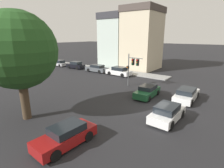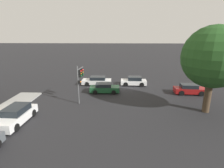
# 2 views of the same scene
# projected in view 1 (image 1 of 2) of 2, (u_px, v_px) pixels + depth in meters

# --- Properties ---
(ground_plane) EXTENTS (300.00, 300.00, 0.00)m
(ground_plane) POSITION_uv_depth(u_px,v_px,m) (153.00, 108.00, 17.68)
(ground_plane) COLOR black
(sidewalk_strip) EXTENTS (3.00, 60.00, 0.18)m
(sidewalk_strip) POSITION_uv_depth(u_px,v_px,m) (58.00, 63.00, 46.67)
(sidewalk_strip) COLOR gray
(sidewalk_strip) RESTS_ON ground_plane
(rowhouse_backdrop) EXTENTS (8.17, 12.69, 12.78)m
(rowhouse_backdrop) POSITION_uv_depth(u_px,v_px,m) (131.00, 39.00, 38.50)
(rowhouse_backdrop) COLOR beige
(rowhouse_backdrop) RESTS_ON ground_plane
(street_tree) EXTENTS (6.26, 6.26, 9.05)m
(street_tree) POSITION_uv_depth(u_px,v_px,m) (18.00, 51.00, 13.91)
(street_tree) COLOR #423323
(street_tree) RESTS_ON ground_plane
(traffic_signal) EXTENTS (0.51, 2.44, 4.61)m
(traffic_signal) POSITION_uv_depth(u_px,v_px,m) (133.00, 64.00, 24.13)
(traffic_signal) COLOR #515456
(traffic_signal) RESTS_ON ground_plane
(crossing_car_0) EXTENTS (4.29, 1.98, 1.41)m
(crossing_car_0) POSITION_uv_depth(u_px,v_px,m) (66.00, 136.00, 11.51)
(crossing_car_0) COLOR maroon
(crossing_car_0) RESTS_ON ground_plane
(crossing_car_1) EXTENTS (4.21, 2.05, 1.45)m
(crossing_car_1) POSITION_uv_depth(u_px,v_px,m) (167.00, 113.00, 14.88)
(crossing_car_1) COLOR silver
(crossing_car_1) RESTS_ON ground_plane
(crossing_car_2) EXTENTS (4.24, 1.96, 1.38)m
(crossing_car_2) POSITION_uv_depth(u_px,v_px,m) (147.00, 91.00, 20.70)
(crossing_car_2) COLOR #194728
(crossing_car_2) RESTS_ON ground_plane
(crossing_car_3) EXTENTS (4.81, 2.03, 1.40)m
(crossing_car_3) POSITION_uv_depth(u_px,v_px,m) (187.00, 94.00, 19.60)
(crossing_car_3) COLOR silver
(crossing_car_3) RESTS_ON ground_plane
(parked_car_0) EXTENTS (2.12, 4.79, 1.58)m
(parked_car_0) POSITION_uv_depth(u_px,v_px,m) (119.00, 71.00, 31.88)
(parked_car_0) COLOR silver
(parked_car_0) RESTS_ON ground_plane
(parked_car_1) EXTENTS (1.98, 4.77, 1.44)m
(parked_car_1) POSITION_uv_depth(u_px,v_px,m) (97.00, 68.00, 35.01)
(parked_car_1) COLOR #4C5156
(parked_car_1) RESTS_ON ground_plane
(parked_car_2) EXTENTS (1.94, 4.30, 1.56)m
(parked_car_2) POSITION_uv_depth(u_px,v_px,m) (76.00, 65.00, 38.56)
(parked_car_2) COLOR black
(parked_car_2) RESTS_ON ground_plane
(parked_car_3) EXTENTS (2.04, 4.21, 1.43)m
(parked_car_3) POSITION_uv_depth(u_px,v_px,m) (59.00, 63.00, 41.64)
(parked_car_3) COLOR #B7B7BC
(parked_car_3) RESTS_ON ground_plane
(parked_car_4) EXTENTS (1.95, 4.35, 1.56)m
(parked_car_4) POSITION_uv_depth(u_px,v_px,m) (47.00, 61.00, 44.64)
(parked_car_4) COLOR silver
(parked_car_4) RESTS_ON ground_plane
(parked_car_5) EXTENTS (1.92, 4.46, 1.61)m
(parked_car_5) POSITION_uv_depth(u_px,v_px,m) (36.00, 60.00, 47.58)
(parked_car_5) COLOR black
(parked_car_5) RESTS_ON ground_plane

